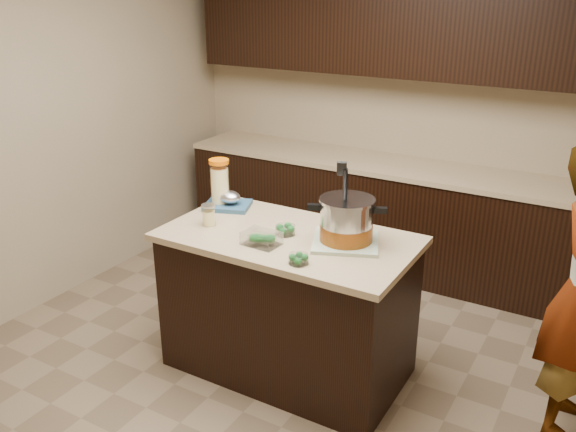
% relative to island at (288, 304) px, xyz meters
% --- Properties ---
extents(ground_plane, '(4.00, 4.00, 0.00)m').
position_rel_island_xyz_m(ground_plane, '(0.00, 0.00, -0.45)').
color(ground_plane, brown).
rests_on(ground_plane, ground).
extents(room_shell, '(4.04, 4.04, 2.72)m').
position_rel_island_xyz_m(room_shell, '(0.00, 0.00, 1.26)').
color(room_shell, tan).
rests_on(room_shell, ground).
extents(back_cabinets, '(3.60, 0.63, 2.33)m').
position_rel_island_xyz_m(back_cabinets, '(0.00, 1.74, 0.49)').
color(back_cabinets, black).
rests_on(back_cabinets, ground).
extents(island, '(1.46, 0.81, 0.90)m').
position_rel_island_xyz_m(island, '(0.00, 0.00, 0.00)').
color(island, black).
rests_on(island, ground).
extents(dish_towel, '(0.47, 0.47, 0.02)m').
position_rel_island_xyz_m(dish_towel, '(0.33, 0.07, 0.46)').
color(dish_towel, '#65875B').
rests_on(dish_towel, island).
extents(stock_pot, '(0.42, 0.41, 0.44)m').
position_rel_island_xyz_m(stock_pot, '(0.33, 0.07, 0.57)').
color(stock_pot, '#B7B7BC').
rests_on(stock_pot, dish_towel).
extents(lemonade_pitcher, '(0.16, 0.16, 0.31)m').
position_rel_island_xyz_m(lemonade_pitcher, '(-0.62, 0.20, 0.59)').
color(lemonade_pitcher, '#F7E397').
rests_on(lemonade_pitcher, island).
extents(mason_jar, '(0.11, 0.11, 0.14)m').
position_rel_island_xyz_m(mason_jar, '(-0.49, -0.10, 0.51)').
color(mason_jar, '#F7E397').
rests_on(mason_jar, island).
extents(broccoli_tub_left, '(0.14, 0.14, 0.06)m').
position_rel_island_xyz_m(broccoli_tub_left, '(-0.02, 0.00, 0.47)').
color(broccoli_tub_left, silver).
rests_on(broccoli_tub_left, island).
extents(broccoli_tub_right, '(0.11, 0.11, 0.05)m').
position_rel_island_xyz_m(broccoli_tub_right, '(0.24, -0.29, 0.47)').
color(broccoli_tub_right, silver).
rests_on(broccoli_tub_right, island).
extents(broccoli_tub_rect, '(0.21, 0.16, 0.07)m').
position_rel_island_xyz_m(broccoli_tub_rect, '(-0.06, -0.18, 0.48)').
color(broccoli_tub_rect, silver).
rests_on(broccoli_tub_rect, island).
extents(blue_tray, '(0.34, 0.31, 0.11)m').
position_rel_island_xyz_m(blue_tray, '(-0.56, 0.20, 0.48)').
color(blue_tray, navy).
rests_on(blue_tray, island).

